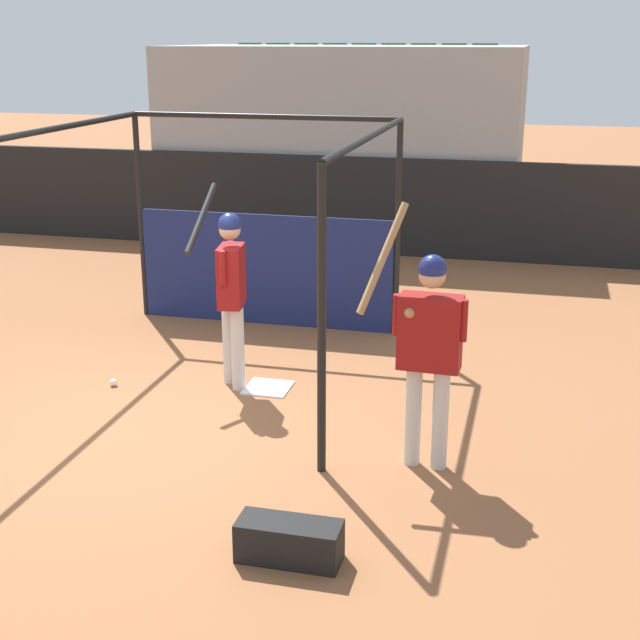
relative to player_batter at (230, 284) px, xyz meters
The scene contains 9 objects.
ground_plane 1.74m from the player_batter, 111.77° to the right, with size 60.00×60.00×0.00m, color #935B38.
outfield_wall 5.93m from the player_batter, 94.97° to the left, with size 24.00×0.12×1.53m.
bleacher_section 7.60m from the player_batter, 93.88° to the left, with size 5.95×3.20×3.21m.
batting_cage 1.39m from the player_batter, 101.68° to the left, with size 3.23×3.65×2.50m.
home_plate 1.11m from the player_batter, ahead, with size 0.44×0.44×0.02m.
player_batter is the anchor object (origin of this frame).
player_waiting 2.45m from the player_batter, 31.44° to the right, with size 0.85×0.55×2.11m.
equipment_bag 3.32m from the player_batter, 63.96° to the right, with size 0.70×0.28×0.28m.
baseball 1.58m from the player_batter, 164.46° to the right, with size 0.07×0.07×0.07m.
Camera 1 is at (3.38, -6.57, 3.35)m, focal length 50.00 mm.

